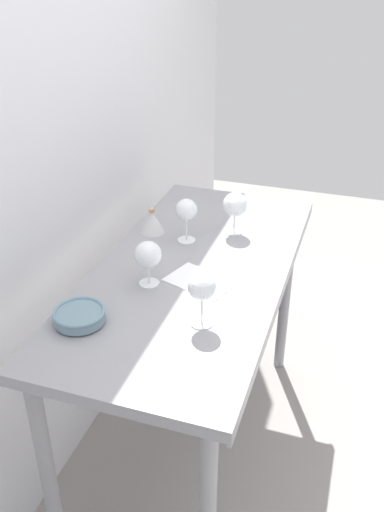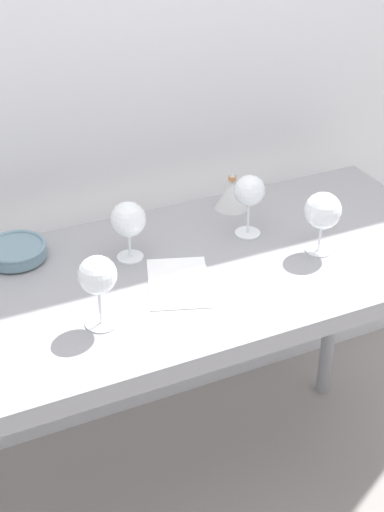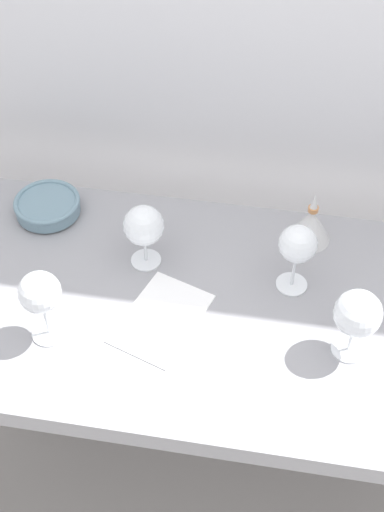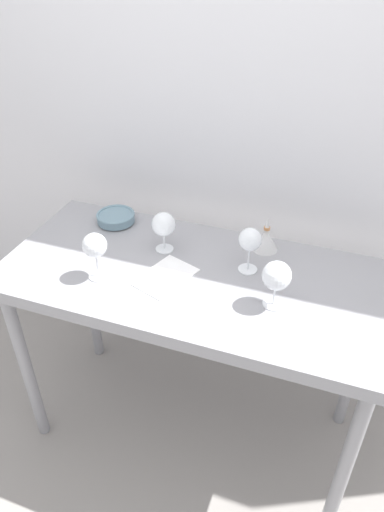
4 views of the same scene
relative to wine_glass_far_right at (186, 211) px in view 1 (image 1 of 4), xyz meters
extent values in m
plane|color=gray|center=(-0.18, -0.08, -1.03)|extent=(6.00, 6.00, 0.00)
cube|color=silver|center=(-0.18, 0.41, 0.27)|extent=(3.80, 0.04, 2.60)
cube|color=gray|center=(-0.18, -0.08, -0.15)|extent=(1.40, 0.64, 0.04)
cube|color=gray|center=(-0.18, -0.41, -0.15)|extent=(1.40, 0.01, 0.05)
cylinder|color=gray|center=(0.46, -0.34, -0.60)|extent=(0.05, 0.05, 0.86)
cylinder|color=gray|center=(-0.82, 0.18, -0.60)|extent=(0.05, 0.05, 0.86)
cylinder|color=gray|center=(0.46, 0.18, -0.60)|extent=(0.05, 0.05, 0.86)
cylinder|color=white|center=(0.00, 0.00, -0.12)|extent=(0.07, 0.07, 0.00)
cylinder|color=white|center=(0.00, 0.00, -0.08)|extent=(0.01, 0.01, 0.09)
sphere|color=white|center=(0.00, 0.00, 0.01)|extent=(0.08, 0.08, 0.08)
cylinder|color=maroon|center=(0.00, 0.00, -0.01)|extent=(0.06, 0.06, 0.02)
cylinder|color=white|center=(-0.49, -0.22, -0.12)|extent=(0.07, 0.07, 0.00)
cylinder|color=white|center=(-0.49, -0.22, -0.08)|extent=(0.01, 0.01, 0.09)
sphere|color=white|center=(-0.49, -0.22, 0.01)|extent=(0.09, 0.09, 0.09)
cylinder|color=maroon|center=(-0.49, -0.22, -0.01)|extent=(0.06, 0.06, 0.02)
cylinder|color=white|center=(0.13, -0.16, -0.12)|extent=(0.07, 0.07, 0.00)
cylinder|color=white|center=(0.13, -0.16, -0.08)|extent=(0.01, 0.01, 0.08)
sphere|color=white|center=(0.13, -0.16, -0.01)|extent=(0.10, 0.10, 0.10)
cylinder|color=maroon|center=(0.13, -0.16, -0.02)|extent=(0.07, 0.07, 0.02)
cylinder|color=white|center=(-0.33, 0.02, -0.12)|extent=(0.07, 0.07, 0.00)
cylinder|color=white|center=(-0.33, 0.02, -0.09)|extent=(0.01, 0.01, 0.07)
sphere|color=white|center=(-0.33, 0.02, -0.01)|extent=(0.09, 0.09, 0.09)
cylinder|color=maroon|center=(-0.33, 0.02, -0.03)|extent=(0.06, 0.06, 0.03)
cube|color=white|center=(-0.27, -0.14, -0.12)|extent=(0.21, 0.26, 0.00)
cylinder|color=#4C4C4C|center=(-0.60, 0.13, -0.12)|extent=(0.12, 0.12, 0.01)
cylinder|color=slate|center=(-0.60, 0.13, -0.10)|extent=(0.16, 0.16, 0.03)
torus|color=slate|center=(-0.60, 0.13, -0.09)|extent=(0.16, 0.16, 0.01)
cone|color=silver|center=(0.03, 0.15, -0.08)|extent=(0.10, 0.10, 0.09)
cylinder|color=#C17F4C|center=(0.03, 0.15, -0.03)|extent=(0.02, 0.02, 0.01)
cone|color=silver|center=(0.03, 0.15, -0.01)|extent=(0.02, 0.02, 0.04)
camera|label=1|loc=(-1.78, -0.61, 0.87)|focal=38.80mm
camera|label=2|loc=(-0.84, -1.46, 0.86)|focal=50.12mm
camera|label=3|loc=(-0.05, -1.03, 1.06)|focal=49.22mm
camera|label=4|loc=(0.27, -1.36, 0.91)|focal=33.27mm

